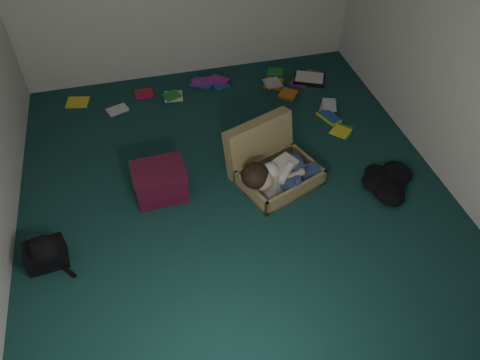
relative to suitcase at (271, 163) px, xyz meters
name	(u,v)px	position (x,y,z in m)	size (l,w,h in m)	color
floor	(236,195)	(-0.40, -0.18, -0.16)	(4.50, 4.50, 0.00)	#143A36
wall_front	(363,360)	(-0.40, -2.43, 1.14)	(4.50, 4.50, 0.00)	silver
wall_right	(468,45)	(1.60, -0.18, 1.14)	(4.50, 4.50, 0.00)	silver
suitcase	(271,163)	(0.00, 0.00, 0.00)	(0.94, 0.93, 0.54)	#9E8B57
person	(279,173)	(0.02, -0.19, 0.04)	(0.82, 0.42, 0.33)	silver
maroon_bin	(160,182)	(-1.08, 0.01, 0.01)	(0.50, 0.40, 0.33)	#4F1023
backpack	(45,254)	(-2.10, -0.54, -0.04)	(0.40, 0.32, 0.24)	black
clothing_pile	(395,181)	(1.11, -0.45, -0.08)	(0.49, 0.40, 0.16)	black
paper_tray	(309,79)	(0.97, 1.49, -0.14)	(0.46, 0.42, 0.05)	black
book_scatter	(242,94)	(0.07, 1.40, -0.15)	(3.16, 1.56, 0.02)	yellow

